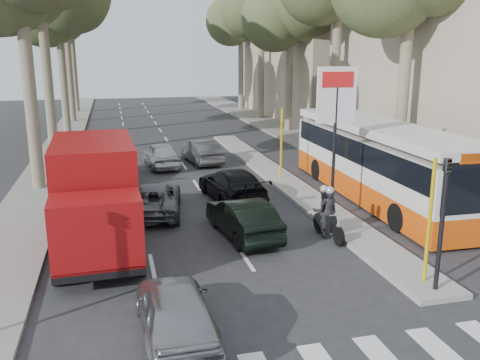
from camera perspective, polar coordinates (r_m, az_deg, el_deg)
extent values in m
plane|color=#28282B|center=(14.14, 6.32, -11.43)|extent=(120.00, 120.00, 0.00)
cube|color=gray|center=(39.66, 5.47, 5.33)|extent=(3.20, 70.00, 0.12)
cube|color=gray|center=(40.51, -18.89, 4.82)|extent=(2.40, 64.00, 0.12)
cube|color=gray|center=(24.95, 4.58, 0.17)|extent=(1.50, 26.00, 0.16)
cube|color=#B7A88E|center=(50.15, 9.87, 16.12)|extent=(11.00, 20.00, 16.00)
cylinder|color=yellow|center=(14.11, 20.48, -4.66)|extent=(0.10, 0.10, 3.50)
cylinder|color=yellow|center=(19.13, 10.41, 0.82)|extent=(0.10, 0.10, 3.50)
cylinder|color=yellow|center=(24.60, 4.65, 3.95)|extent=(0.10, 0.10, 3.50)
cylinder|color=black|center=(18.96, 10.52, 3.32)|extent=(0.12, 0.12, 5.20)
cube|color=white|center=(18.70, 10.80, 9.35)|extent=(1.50, 0.10, 2.00)
cube|color=red|center=(18.61, 10.95, 11.02)|extent=(1.20, 0.02, 0.55)
cylinder|color=black|center=(13.77, 21.59, -5.88)|extent=(0.12, 0.12, 3.20)
imported|color=black|center=(13.36, 22.17, 0.19)|extent=(0.16, 0.41, 1.00)
cylinder|color=#6B604C|center=(24.23, -22.48, 8.63)|extent=(0.56, 0.56, 8.40)
cylinder|color=#6B604C|center=(32.15, -20.77, 10.38)|extent=(0.56, 0.56, 8.96)
cylinder|color=#6B604C|center=(40.11, -19.20, 10.48)|extent=(0.56, 0.56, 8.12)
sphere|color=#444C2B|center=(40.85, -21.18, 17.31)|extent=(5.20, 5.20, 5.20)
cylinder|color=#6B604C|center=(48.06, -18.63, 11.84)|extent=(0.56, 0.56, 9.52)
cylinder|color=#6B604C|center=(56.05, -18.12, 11.67)|extent=(0.56, 0.56, 8.68)
sphere|color=#444C2B|center=(56.81, -19.55, 16.92)|extent=(5.20, 5.20, 5.20)
sphere|color=#444C2B|center=(55.39, -17.73, 18.44)|extent=(5.80, 5.80, 5.80)
cylinder|color=#6B604C|center=(25.85, 17.83, 9.30)|extent=(0.56, 0.56, 8.40)
cylinder|color=#6B604C|center=(32.92, 10.63, 11.35)|extent=(0.56, 0.56, 9.24)
cylinder|color=#6B604C|center=(40.30, 5.52, 10.99)|extent=(0.56, 0.56, 7.84)
sphere|color=#444C2B|center=(40.57, 4.00, 17.77)|extent=(5.20, 5.20, 5.20)
sphere|color=#444C2B|center=(39.98, 7.43, 19.36)|extent=(5.80, 5.80, 5.80)
cylinder|color=#6B604C|center=(47.91, 2.39, 12.20)|extent=(0.56, 0.56, 8.96)
sphere|color=#444C2B|center=(48.34, 1.05, 18.68)|extent=(5.20, 5.20, 5.20)
cylinder|color=#6B604C|center=(55.65, 0.10, 12.19)|extent=(0.56, 0.56, 8.40)
sphere|color=#444C2B|center=(56.06, -1.09, 17.42)|extent=(5.20, 5.20, 5.20)
sphere|color=#444C2B|center=(55.26, 1.27, 18.71)|extent=(5.80, 5.80, 5.80)
imported|color=#94969C|center=(11.35, -7.22, -14.50)|extent=(1.61, 3.91, 1.32)
imported|color=black|center=(17.19, 0.31, -4.26)|extent=(1.89, 4.13, 1.31)
imported|color=#54585C|center=(19.88, -9.63, -2.07)|extent=(2.58, 4.56, 1.20)
imported|color=black|center=(21.36, -0.89, -0.52)|extent=(2.41, 4.85, 1.35)
imported|color=#AEB2B6|center=(27.99, -8.82, 2.85)|extent=(1.92, 4.12, 1.37)
imported|color=#484B4F|center=(28.75, -4.36, 3.22)|extent=(1.93, 4.16, 1.32)
imported|color=black|center=(25.83, -13.88, 1.60)|extent=(1.90, 4.56, 1.32)
cube|color=black|center=(16.54, -15.66, -5.82)|extent=(2.55, 6.45, 0.27)
cylinder|color=black|center=(14.64, -19.71, -9.24)|extent=(0.35, 0.97, 0.96)
cylinder|color=black|center=(14.62, -11.30, -8.68)|extent=(0.35, 0.97, 0.96)
cylinder|color=black|center=(18.42, -19.03, -4.37)|extent=(0.35, 0.97, 0.96)
cylinder|color=black|center=(18.41, -12.42, -3.93)|extent=(0.35, 0.97, 0.96)
cube|color=maroon|center=(13.92, -15.77, -5.46)|extent=(2.39, 1.57, 1.81)
cube|color=black|center=(13.19, -15.79, -5.56)|extent=(2.13, 0.16, 0.96)
cube|color=maroon|center=(16.93, -16.03, -0.12)|extent=(2.59, 4.54, 2.66)
cube|color=#CF490B|center=(22.43, 15.08, -0.53)|extent=(2.95, 12.38, 0.96)
cube|color=silver|center=(22.15, 15.29, 2.69)|extent=(2.95, 12.38, 1.61)
cube|color=black|center=(22.09, 15.34, 3.51)|extent=(2.96, 11.89, 0.91)
cube|color=silver|center=(21.96, 15.49, 5.70)|extent=(2.95, 12.38, 0.32)
cube|color=black|center=(17.10, 24.91, -0.89)|extent=(2.36, 0.11, 1.61)
cube|color=#CF490B|center=(16.90, 25.24, 2.21)|extent=(1.29, 0.09, 0.34)
cylinder|color=black|center=(18.58, 17.34, -4.07)|extent=(0.32, 1.04, 1.03)
cylinder|color=black|center=(19.89, 23.45, -3.42)|extent=(0.32, 1.04, 1.03)
cylinder|color=black|center=(25.21, 8.72, 1.14)|extent=(0.32, 1.04, 1.03)
cylinder|color=black|center=(26.20, 13.69, 1.39)|extent=(0.32, 1.04, 1.03)
cylinder|color=black|center=(16.77, 11.04, -6.24)|extent=(0.14, 0.64, 0.63)
cylinder|color=black|center=(18.01, 8.80, -4.71)|extent=(0.14, 0.64, 0.63)
cylinder|color=silver|center=(16.70, 10.98, -4.96)|extent=(0.08, 0.40, 0.79)
cube|color=black|center=(17.38, 9.82, -5.00)|extent=(0.26, 0.75, 0.30)
cube|color=black|center=(17.13, 10.16, -4.36)|extent=(0.32, 0.46, 0.22)
cube|color=black|center=(17.57, 9.41, -4.06)|extent=(0.31, 0.66, 0.12)
cylinder|color=silver|center=(16.65, 10.94, -3.86)|extent=(0.61, 0.08, 0.04)
imported|color=black|center=(17.25, 9.88, -3.63)|extent=(0.63, 0.43, 1.66)
imported|color=black|center=(17.60, 9.29, -3.42)|extent=(0.78, 0.46, 1.56)
sphere|color=#B2B2B7|center=(16.98, 10.07, -1.17)|extent=(0.28, 0.28, 0.28)
sphere|color=#B2B2B7|center=(17.36, 9.43, -1.01)|extent=(0.28, 0.28, 0.28)
imported|color=#3E3048|center=(24.23, 16.78, 1.36)|extent=(0.64, 1.07, 1.71)
imported|color=brown|center=(25.76, 20.69, 1.74)|extent=(1.14, 1.07, 1.68)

